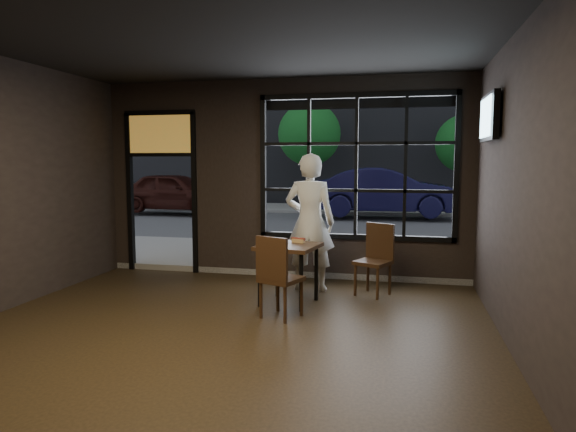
% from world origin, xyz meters
% --- Properties ---
extents(floor, '(6.00, 7.00, 0.02)m').
position_xyz_m(floor, '(0.00, 0.00, -0.01)').
color(floor, black).
rests_on(floor, ground).
extents(ceiling, '(6.00, 7.00, 0.02)m').
position_xyz_m(ceiling, '(0.00, 0.00, 3.21)').
color(ceiling, black).
rests_on(ceiling, ground).
extents(wall_right, '(0.04, 7.00, 3.20)m').
position_xyz_m(wall_right, '(3.00, 0.00, 1.60)').
color(wall_right, black).
rests_on(wall_right, ground).
extents(window_frame, '(3.06, 0.12, 2.28)m').
position_xyz_m(window_frame, '(1.20, 3.50, 1.80)').
color(window_frame, black).
rests_on(window_frame, ground).
extents(stained_transom, '(1.20, 0.06, 0.70)m').
position_xyz_m(stained_transom, '(-2.10, 3.50, 2.35)').
color(stained_transom, orange).
rests_on(stained_transom, ground).
extents(street_asphalt, '(60.00, 41.00, 0.04)m').
position_xyz_m(street_asphalt, '(0.00, 24.00, -0.02)').
color(street_asphalt, '#545456').
rests_on(street_asphalt, ground).
extents(building_across, '(28.00, 12.00, 15.00)m').
position_xyz_m(building_across, '(0.00, 23.00, 7.50)').
color(building_across, '#5B5956').
rests_on(building_across, ground).
extents(cafe_table, '(0.86, 0.86, 0.80)m').
position_xyz_m(cafe_table, '(0.46, 1.96, 0.40)').
color(cafe_table, '#311E10').
rests_on(cafe_table, floor).
extents(chair_near, '(0.57, 0.57, 1.01)m').
position_xyz_m(chair_near, '(0.50, 1.36, 0.51)').
color(chair_near, '#311E10').
rests_on(chair_near, floor).
extents(chair_window, '(0.59, 0.59, 1.01)m').
position_xyz_m(chair_window, '(1.53, 2.64, 0.51)').
color(chair_window, '#311E10').
rests_on(chair_window, floor).
extents(man, '(0.73, 0.48, 2.01)m').
position_xyz_m(man, '(0.60, 2.76, 1.00)').
color(man, white).
rests_on(man, floor).
extents(hotdog, '(0.21, 0.13, 0.06)m').
position_xyz_m(hotdog, '(0.56, 2.14, 0.83)').
color(hotdog, tan).
rests_on(hotdog, cafe_table).
extents(cup, '(0.16, 0.16, 0.10)m').
position_xyz_m(cup, '(0.19, 1.85, 0.85)').
color(cup, silver).
rests_on(cup, cafe_table).
extents(tv, '(0.11, 0.97, 0.57)m').
position_xyz_m(tv, '(2.93, 2.14, 2.42)').
color(tv, black).
rests_on(tv, wall_right).
extents(navy_car, '(4.86, 1.99, 1.57)m').
position_xyz_m(navy_car, '(1.37, 12.44, 0.88)').
color(navy_car, black).
rests_on(navy_car, street_asphalt).
extents(maroon_car, '(4.14, 1.80, 1.39)m').
position_xyz_m(maroon_car, '(-5.92, 12.19, 0.79)').
color(maroon_car, black).
rests_on(maroon_car, street_asphalt).
extents(tree_left, '(2.41, 2.41, 4.11)m').
position_xyz_m(tree_left, '(-1.62, 15.02, 2.89)').
color(tree_left, '#332114').
rests_on(tree_left, street_asphalt).
extents(tree_right, '(2.08, 2.08, 3.55)m').
position_xyz_m(tree_right, '(4.07, 15.06, 2.50)').
color(tree_right, '#332114').
rests_on(tree_right, street_asphalt).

